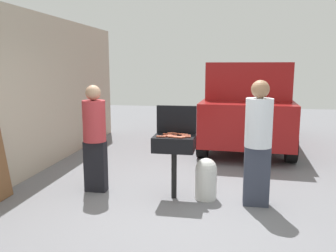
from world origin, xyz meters
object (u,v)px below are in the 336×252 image
at_px(hot_dog_5, 181,137).
at_px(hot_dog_10, 168,136).
at_px(hot_dog_1, 186,137).
at_px(person_right, 258,139).
at_px(propane_tank, 206,178).
at_px(parked_minivan, 247,104).
at_px(hot_dog_9, 183,134).
at_px(hot_dog_11, 172,133).
at_px(bbq_grill, 174,146).
at_px(hot_dog_6, 178,137).
at_px(hot_dog_8, 186,136).
at_px(hot_dog_0, 167,134).
at_px(hot_dog_3, 172,137).
at_px(person_left, 95,135).
at_px(hot_dog_2, 161,137).
at_px(hot_dog_4, 180,134).
at_px(hot_dog_7, 172,136).

distance_m(hot_dog_5, hot_dog_10, 0.19).
bearing_deg(hot_dog_1, person_right, 0.98).
height_order(propane_tank, parked_minivan, parked_minivan).
distance_m(hot_dog_9, hot_dog_11, 0.19).
height_order(hot_dog_10, hot_dog_11, same).
relative_size(hot_dog_1, parked_minivan, 0.03).
bearing_deg(hot_dog_11, bbq_grill, -68.07).
relative_size(hot_dog_6, hot_dog_8, 1.00).
distance_m(hot_dog_1, parked_minivan, 4.08).
bearing_deg(hot_dog_1, propane_tank, 24.71).
bearing_deg(hot_dog_0, hot_dog_11, 59.32).
distance_m(person_right, parked_minivan, 3.93).
height_order(hot_dog_8, hot_dog_10, same).
bearing_deg(hot_dog_8, hot_dog_9, 124.88).
bearing_deg(parked_minivan, hot_dog_3, 75.84).
height_order(bbq_grill, hot_dog_10, hot_dog_10).
bearing_deg(hot_dog_0, parked_minivan, 70.89).
relative_size(hot_dog_9, propane_tank, 0.21).
height_order(person_left, parked_minivan, parked_minivan).
height_order(hot_dog_2, hot_dog_9, same).
bearing_deg(hot_dog_10, parked_minivan, 71.93).
distance_m(hot_dog_4, person_left, 1.33).
distance_m(hot_dog_5, person_right, 1.07).
relative_size(hot_dog_0, hot_dog_8, 1.00).
height_order(hot_dog_3, hot_dog_6, same).
distance_m(hot_dog_4, parked_minivan, 3.93).
distance_m(hot_dog_2, hot_dog_5, 0.28).
bearing_deg(hot_dog_10, hot_dog_8, 17.42).
height_order(hot_dog_5, propane_tank, hot_dog_5).
bearing_deg(propane_tank, hot_dog_1, -155.29).
height_order(hot_dog_3, hot_dog_8, same).
bearing_deg(person_left, hot_dog_3, -3.84).
bearing_deg(hot_dog_9, hot_dog_0, -173.14).
relative_size(bbq_grill, hot_dog_10, 7.25).
bearing_deg(hot_dog_4, person_left, -179.19).
bearing_deg(hot_dog_7, hot_dog_6, -47.92).
height_order(hot_dog_2, hot_dog_10, same).
xyz_separation_m(hot_dog_5, parked_minivan, (1.10, 3.99, 0.07)).
distance_m(hot_dog_3, hot_dog_8, 0.22).
relative_size(hot_dog_4, person_right, 0.07).
distance_m(hot_dog_11, propane_tank, 0.83).
distance_m(hot_dog_3, hot_dog_6, 0.09).
bearing_deg(person_right, hot_dog_4, -5.74).
xyz_separation_m(propane_tank, parked_minivan, (0.74, 3.82, 0.70)).
distance_m(hot_dog_9, parked_minivan, 3.95).
distance_m(bbq_grill, hot_dog_5, 0.23).
height_order(hot_dog_2, hot_dog_8, same).
distance_m(hot_dog_7, person_right, 1.20).
relative_size(hot_dog_2, person_right, 0.07).
distance_m(hot_dog_1, person_right, 1.00).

